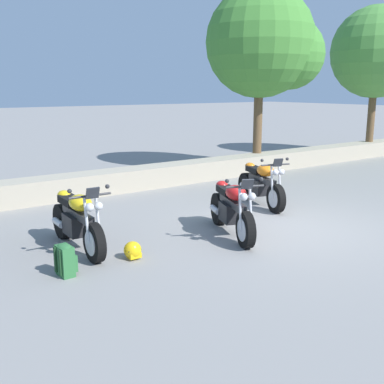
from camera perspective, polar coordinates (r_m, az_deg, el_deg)
The scene contains 9 objects.
ground_plane at distance 9.21m, azimuth 11.24°, elevation -4.20°, with size 120.00×120.00×0.00m, color gray.
stone_wall at distance 12.79m, azimuth -4.58°, elevation 1.97°, with size 36.00×0.80×0.55m, color #A89E89.
motorcycle_yellow_near_left at distance 7.90m, azimuth -13.76°, elevation -3.46°, with size 0.67×2.06×1.18m.
motorcycle_red_centre at distance 8.44m, azimuth 4.89°, elevation -2.11°, with size 1.01×1.97×1.18m.
motorcycle_orange_far_right at distance 10.70m, azimuth 8.41°, elevation 0.93°, with size 0.89×2.02×1.18m.
rider_backpack at distance 6.94m, azimuth -15.15°, elevation -7.90°, with size 0.27×0.31×0.47m.
rider_helmet at distance 7.42m, azimuth -7.21°, elevation -7.06°, with size 0.28×0.28×0.28m.
leafy_tree_mid_left at distance 15.37m, azimuth 9.04°, elevation 17.23°, with size 3.57×3.40×5.14m.
leafy_tree_mid_right at distance 19.76m, azimuth 22.05°, elevation 15.26°, with size 3.59×3.42×5.09m.
Camera 1 is at (-6.52, -5.96, 2.62)m, focal length 43.87 mm.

